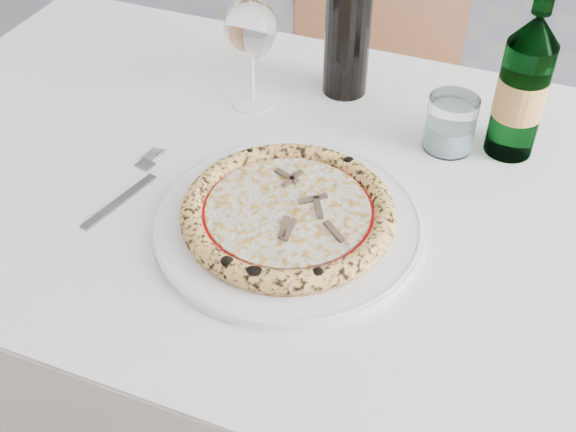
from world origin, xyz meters
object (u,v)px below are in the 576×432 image
(chair_far, at_px, (386,66))
(beer_bottle, at_px, (523,86))
(dining_table, at_px, (306,230))
(wine_bottle, at_px, (348,19))
(plate, at_px, (288,222))
(pizza, at_px, (288,212))
(wine_glass, at_px, (251,31))
(tumbler, at_px, (450,127))

(chair_far, xyz_separation_m, beer_bottle, (0.26, -0.58, 0.33))
(dining_table, xyz_separation_m, wine_bottle, (-0.00, 0.25, 0.22))
(dining_table, height_order, beer_bottle, beer_bottle)
(dining_table, bearing_deg, beer_bottle, 29.84)
(plate, bearing_deg, chair_far, 89.69)
(chair_far, bearing_deg, pizza, -90.31)
(wine_glass, bearing_deg, tumbler, -6.01)
(dining_table, xyz_separation_m, beer_bottle, (0.27, 0.15, 0.20))
(chair_far, xyz_separation_m, wine_glass, (-0.14, -0.57, 0.35))
(tumbler, height_order, beer_bottle, beer_bottle)
(chair_far, xyz_separation_m, plate, (-0.00, -0.84, 0.23))
(chair_far, height_order, wine_glass, wine_glass)
(pizza, relative_size, wine_bottle, 0.94)
(plate, relative_size, tumbler, 4.28)
(plate, xyz_separation_m, pizza, (-0.00, -0.00, 0.02))
(wine_glass, bearing_deg, chair_far, 76.09)
(tumbler, bearing_deg, pizza, -127.18)
(beer_bottle, distance_m, wine_bottle, 0.29)
(pizza, xyz_separation_m, wine_glass, (-0.14, 0.27, 0.10))
(chair_far, bearing_deg, beer_bottle, -65.63)
(dining_table, bearing_deg, plate, -90.00)
(beer_bottle, xyz_separation_m, wine_bottle, (-0.27, 0.10, 0.02))
(wine_glass, bearing_deg, wine_bottle, 30.75)
(dining_table, bearing_deg, chair_far, 89.64)
(dining_table, xyz_separation_m, wine_glass, (-0.14, 0.17, 0.22))
(pizza, distance_m, beer_bottle, 0.38)
(chair_far, xyz_separation_m, pizza, (-0.00, -0.84, 0.25))
(pizza, distance_m, tumbler, 0.30)
(wine_glass, relative_size, wine_bottle, 0.60)
(beer_bottle, bearing_deg, tumbler, -169.91)
(dining_table, height_order, chair_far, chair_far)
(dining_table, relative_size, wine_glass, 7.98)
(pizza, bearing_deg, plate, 16.22)
(dining_table, distance_m, tumbler, 0.26)
(plate, relative_size, beer_bottle, 1.30)
(dining_table, relative_size, wine_bottle, 4.81)
(dining_table, distance_m, pizza, 0.16)
(wine_bottle, bearing_deg, pizza, -89.71)
(plate, height_order, wine_bottle, wine_bottle)
(plate, height_order, beer_bottle, beer_bottle)
(chair_far, height_order, wine_bottle, wine_bottle)
(plate, xyz_separation_m, tumbler, (0.18, 0.24, 0.03))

